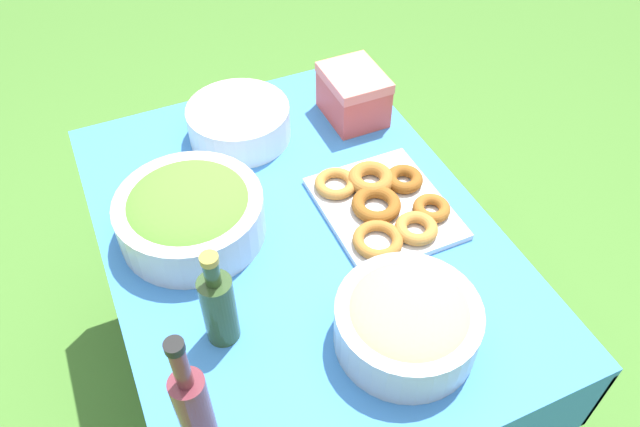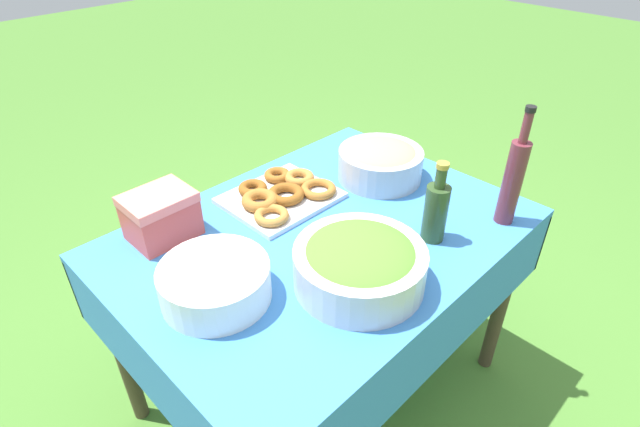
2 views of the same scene
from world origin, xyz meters
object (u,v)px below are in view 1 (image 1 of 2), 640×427
at_px(pasta_bowl, 407,321).
at_px(wine_bottle, 197,418).
at_px(donut_platter, 384,204).
at_px(plate_stack, 239,122).
at_px(salad_bowl, 190,213).
at_px(olive_oil_bottle, 219,306).
at_px(cooler_box, 353,95).

relative_size(pasta_bowl, wine_bottle, 0.78).
distance_m(donut_platter, plate_stack, 0.47).
relative_size(donut_platter, wine_bottle, 0.95).
height_order(salad_bowl, wine_bottle, wine_bottle).
height_order(donut_platter, olive_oil_bottle, olive_oil_bottle).
xyz_separation_m(donut_platter, cooler_box, (0.37, -0.10, 0.05)).
bearing_deg(donut_platter, wine_bottle, 125.60).
relative_size(pasta_bowl, plate_stack, 1.05).
bearing_deg(cooler_box, plate_stack, 82.54).
relative_size(pasta_bowl, donut_platter, 0.82).
height_order(wine_bottle, cooler_box, wine_bottle).
xyz_separation_m(olive_oil_bottle, cooler_box, (0.55, -0.56, -0.03)).
bearing_deg(salad_bowl, plate_stack, -36.64).
bearing_deg(donut_platter, plate_stack, 28.62).
distance_m(salad_bowl, pasta_bowl, 0.55).
distance_m(wine_bottle, cooler_box, 1.02).
distance_m(pasta_bowl, cooler_box, 0.74).
bearing_deg(olive_oil_bottle, donut_platter, -69.19).
bearing_deg(pasta_bowl, plate_stack, 6.94).
distance_m(salad_bowl, plate_stack, 0.36).
bearing_deg(donut_platter, cooler_box, -14.85).
bearing_deg(plate_stack, wine_bottle, 157.23).
bearing_deg(plate_stack, cooler_box, -97.46).
bearing_deg(donut_platter, salad_bowl, 74.74).
distance_m(olive_oil_bottle, cooler_box, 0.78).
xyz_separation_m(wine_bottle, cooler_box, (0.78, -0.67, -0.07)).
xyz_separation_m(salad_bowl, wine_bottle, (-0.53, 0.13, 0.08)).
bearing_deg(cooler_box, pasta_bowl, 161.94).
distance_m(donut_platter, olive_oil_bottle, 0.50).
bearing_deg(salad_bowl, pasta_bowl, -146.19).
xyz_separation_m(donut_platter, olive_oil_bottle, (-0.18, 0.46, 0.08)).
xyz_separation_m(plate_stack, cooler_box, (-0.04, -0.32, 0.02)).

